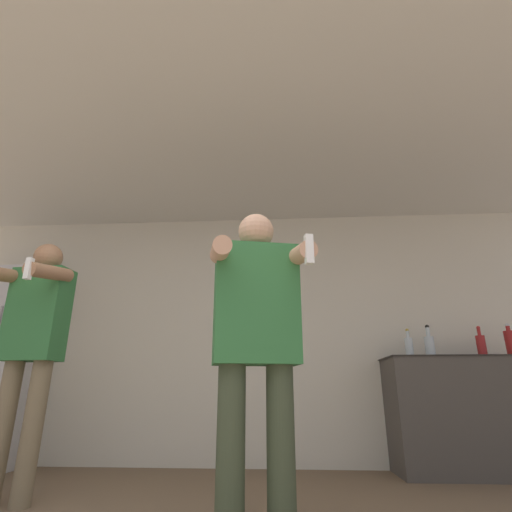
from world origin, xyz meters
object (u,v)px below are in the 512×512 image
bottle_brown_liquor (430,345)px  bottle_clear_vodka (511,343)px  bottle_amber_bourbon (481,345)px  bottle_green_wine (409,346)px  person_man_side (32,337)px  person_woman_foreground (256,338)px

bottle_brown_liquor → bottle_clear_vodka: bearing=0.0°
bottle_amber_bourbon → bottle_clear_vodka: bearing=0.0°
bottle_green_wine → bottle_clear_vodka: (0.92, 0.00, 0.02)m
bottle_clear_vodka → person_man_side: size_ratio=0.17×
bottle_green_wine → person_man_side: size_ratio=0.15×
bottle_green_wine → person_woman_foreground: (-1.30, -1.88, -0.16)m
bottle_clear_vodka → person_woman_foreground: 2.91m
bottle_brown_liquor → bottle_amber_bourbon: size_ratio=1.06×
bottle_amber_bourbon → bottle_clear_vodka: bottle_clear_vodka is taller
bottle_green_wine → bottle_clear_vodka: bearing=0.0°
bottle_green_wine → person_man_side: 3.14m
person_woman_foreground → person_man_side: person_man_side is taller
bottle_brown_liquor → person_man_side: 3.31m
bottle_clear_vodka → person_woman_foreground: person_woman_foreground is taller
bottle_amber_bourbon → bottle_green_wine: size_ratio=1.07×
person_woman_foreground → person_man_side: size_ratio=0.91×
bottle_brown_liquor → person_woman_foreground: size_ratio=0.19×
person_man_side → bottle_amber_bourbon: bearing=17.7°
bottle_amber_bourbon → person_woman_foreground: size_ratio=0.18×
bottle_amber_bourbon → person_man_side: size_ratio=0.16×
bottle_brown_liquor → person_man_side: (-3.11, -1.14, -0.05)m
bottle_clear_vodka → person_man_side: bearing=-163.5°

